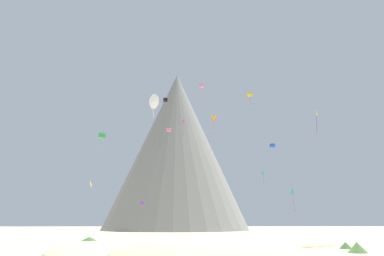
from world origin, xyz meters
The scene contains 24 objects.
ground_plane centered at (0.00, 0.00, 0.00)m, with size 400.00×400.00×0.00m, color #CCBA8E.
dune_foreground_left centered at (-11.79, 1.00, 0.00)m, with size 18.84×10.34×1.92m, color #CCBA8E.
dune_midground centered at (3.21, 11.98, 0.00)m, with size 26.73×15.25×1.88m, color #CCBA8E.
bush_far_right centered at (14.01, 2.74, 0.37)m, with size 1.45×1.45×0.74m, color #477238.
bush_low_patch centered at (12.70, -2.30, 0.51)m, with size 1.87×1.87×1.01m, color #568442.
bush_far_left centered at (-13.30, 3.31, 0.21)m, with size 1.33×1.33×0.42m, color #568442.
bush_ridge_crest centered at (-17.80, 21.71, 0.29)m, with size 2.58×2.58×0.59m, color #386633.
bush_mid_center centered at (-3.59, 16.70, 0.42)m, with size 2.44×2.44×0.83m, color #568442.
bush_near_right centered at (-12.48, 7.29, 0.23)m, with size 1.68×1.68×0.47m, color #568442.
rock_massif centered at (-4.25, 91.79, 27.08)m, with size 58.70×58.70×58.42m.
kite_black_high centered at (-6.82, 41.55, 30.39)m, with size 1.09×1.08×0.90m.
kite_yellow_high centered at (14.59, 47.74, 34.48)m, with size 1.55×1.06×3.77m.
kite_teal_mid centered at (17.84, 50.72, 14.15)m, with size 0.60×0.46×3.18m.
kite_lime_mid centered at (26.43, 35.86, 25.83)m, with size 0.97×1.37×5.43m.
kite_pink_high centered at (3.27, 59.43, 41.26)m, with size 1.27×1.23×5.33m.
kite_rainbow_mid centered at (-5.86, 37.77, 22.17)m, with size 1.02×1.07×0.99m.
kite_blue_mid centered at (21.71, 54.38, 22.53)m, with size 1.34×1.36×1.05m.
kite_magenta_mid centered at (-2.73, 39.94, 24.25)m, with size 0.55×0.75×4.07m.
kite_orange_mid centered at (2.09, 22.21, 20.09)m, with size 0.68×0.61×2.79m.
kite_violet_low centered at (-12.33, 55.61, 7.42)m, with size 1.12×1.14×0.88m.
kite_white_mid centered at (-8.24, 18.12, 21.87)m, with size 2.05×2.22×4.12m.
kite_gold_low centered at (-24.10, 48.81, 11.37)m, with size 0.86×1.82×1.76m.
kite_green_high centered at (-24.55, 59.97, 26.09)m, with size 1.97×1.94×4.99m.
kite_cyan_low centered at (24.14, 48.08, 8.98)m, with size 0.62×0.70×5.57m.
Camera 1 is at (-5.10, -36.92, 2.86)m, focal length 33.16 mm.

